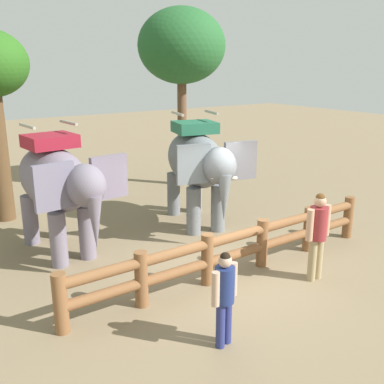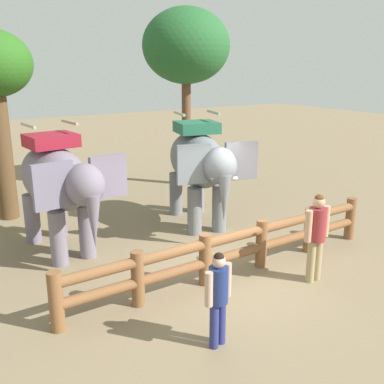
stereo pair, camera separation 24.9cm
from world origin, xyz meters
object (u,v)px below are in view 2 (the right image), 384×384
(log_fence, at_px, (234,248))
(tourist_man_in_blue, at_px, (218,293))
(tree_far_right, at_px, (186,47))
(tourist_woman_in_black, at_px, (317,232))
(elephant_near_left, at_px, (58,182))
(elephant_center, at_px, (199,164))

(log_fence, distance_m, tourist_man_in_blue, 2.47)
(log_fence, xyz_separation_m, tree_far_right, (3.03, 6.68, 4.14))
(tourist_woman_in_black, bearing_deg, elephant_near_left, 132.49)
(tourist_man_in_blue, bearing_deg, elephant_near_left, 100.51)
(tourist_man_in_blue, bearing_deg, elephant_center, 59.33)
(elephant_center, distance_m, tourist_woman_in_black, 4.01)
(log_fence, bearing_deg, elephant_near_left, 130.25)
(log_fence, bearing_deg, tourist_woman_in_black, -41.86)
(elephant_near_left, bearing_deg, tree_far_right, 32.65)
(elephant_center, bearing_deg, tourist_man_in_blue, -120.67)
(tree_far_right, bearing_deg, log_fence, -114.44)
(tourist_man_in_blue, relative_size, tree_far_right, 0.26)
(elephant_near_left, distance_m, tourist_woman_in_black, 5.64)
(log_fence, xyz_separation_m, elephant_center, (1.06, 2.89, 1.10))
(log_fence, relative_size, tourist_woman_in_black, 4.17)
(elephant_center, height_order, tourist_man_in_blue, elephant_center)
(elephant_near_left, distance_m, tourist_man_in_blue, 4.98)
(log_fence, relative_size, elephant_near_left, 2.16)
(tree_far_right, bearing_deg, elephant_center, -117.51)
(log_fence, bearing_deg, elephant_center, 69.84)
(tourist_man_in_blue, height_order, tree_far_right, tree_far_right)
(elephant_center, xyz_separation_m, tourist_woman_in_black, (0.13, -3.95, -0.65))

